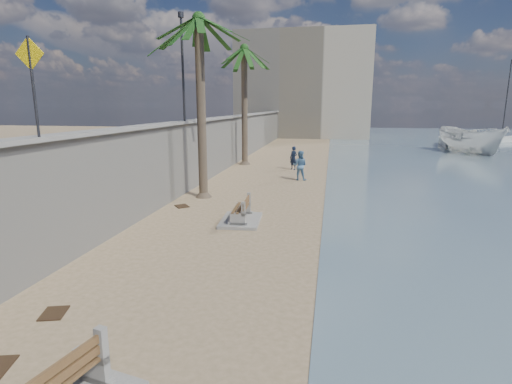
{
  "coord_description": "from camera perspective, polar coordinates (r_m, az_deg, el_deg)",
  "views": [
    {
      "loc": [
        2.22,
        -7.38,
        4.39
      ],
      "look_at": [
        -0.5,
        7.0,
        1.2
      ],
      "focal_mm": 28.0,
      "sensor_mm": 36.0,
      "label": 1
    }
  ],
  "objects": [
    {
      "name": "person_a",
      "position": [
        27.78,
        5.38,
        5.09
      ],
      "size": [
        0.81,
        0.76,
        1.85
      ],
      "primitive_type": "imported",
      "rotation": [
        0.0,
        0.0,
        -0.61
      ],
      "color": "#121C33",
      "rests_on": "ground_plane"
    },
    {
      "name": "boat_cruiser",
      "position": [
        42.42,
        28.4,
        6.7
      ],
      "size": [
        3.9,
        3.95,
        3.45
      ],
      "primitive_type": "imported",
      "rotation": [
        0.0,
        0.0,
        0.42
      ],
      "color": "silver",
      "rests_on": "bay_water"
    },
    {
      "name": "palm_mid",
      "position": [
        19.48,
        -8.19,
        22.97
      ],
      "size": [
        5.0,
        5.0,
        9.06
      ],
      "color": "brown",
      "rests_on": "ground_plane"
    },
    {
      "name": "debris_c",
      "position": [
        17.98,
        -10.54,
        -1.99
      ],
      "size": [
        0.81,
        0.83,
        0.03
      ],
      "primitive_type": "cube",
      "rotation": [
        0.0,
        0.0,
        2.26
      ],
      "color": "#382616",
      "rests_on": "ground_plane"
    },
    {
      "name": "wall_cap",
      "position": [
        28.37,
        -4.53,
        10.57
      ],
      "size": [
        0.8,
        70.0,
        0.12
      ],
      "primitive_type": "cube",
      "color": "gray",
      "rests_on": "seawall"
    },
    {
      "name": "person_b",
      "position": [
        23.86,
        6.29,
        4.0
      ],
      "size": [
        1.02,
        0.84,
        1.95
      ],
      "primitive_type": "imported",
      "rotation": [
        0.0,
        0.0,
        3.01
      ],
      "color": "teal",
      "rests_on": "ground_plane"
    },
    {
      "name": "bench_far",
      "position": [
        15.29,
        -2.19,
        -2.87
      ],
      "size": [
        1.61,
        2.24,
        0.89
      ],
      "color": "gray",
      "rests_on": "ground_plane"
    },
    {
      "name": "seawall",
      "position": [
        28.49,
        -4.47,
        6.95
      ],
      "size": [
        0.45,
        70.0,
        3.5
      ],
      "primitive_type": "cube",
      "color": "gray",
      "rests_on": "ground_plane"
    },
    {
      "name": "debris_b",
      "position": [
        9.97,
        -26.91,
        -15.18
      ],
      "size": [
        0.64,
        0.72,
        0.03
      ],
      "primitive_type": "cube",
      "rotation": [
        0.0,
        0.0,
        1.87
      ],
      "color": "#382616",
      "rests_on": "ground_plane"
    },
    {
      "name": "pedestrian_sign",
      "position": [
        11.46,
        -29.38,
        14.6
      ],
      "size": [
        0.78,
        0.07,
        2.4
      ],
      "color": "#2D2D33",
      "rests_on": "wall_cap"
    },
    {
      "name": "palm_back",
      "position": [
        30.23,
        -1.69,
        19.59
      ],
      "size": [
        5.0,
        5.0,
        9.27
      ],
      "color": "brown",
      "rests_on": "ground_plane"
    },
    {
      "name": "streetlight",
      "position": [
        20.83,
        -10.46,
        18.33
      ],
      "size": [
        0.28,
        0.28,
        5.12
      ],
      "color": "#2D2D33",
      "rests_on": "wall_cap"
    },
    {
      "name": "end_building",
      "position": [
        59.58,
        6.86,
        14.74
      ],
      "size": [
        18.0,
        12.0,
        14.0
      ],
      "primitive_type": "cube",
      "color": "#B7AA93",
      "rests_on": "ground_plane"
    },
    {
      "name": "ground_plane",
      "position": [
        8.87,
        -5.48,
        -17.45
      ],
      "size": [
        140.0,
        140.0,
        0.0
      ],
      "primitive_type": "plane",
      "color": "#A08462"
    },
    {
      "name": "yacht_far",
      "position": [
        48.3,
        26.44,
        6.24
      ],
      "size": [
        3.1,
        7.98,
        1.5
      ],
      "primitive_type": null,
      "rotation": [
        0.0,
        0.0,
        1.45
      ],
      "color": "silver",
      "rests_on": "bay_water"
    },
    {
      "name": "sailboat_west",
      "position": [
        57.23,
        31.64,
        6.45
      ],
      "size": [
        5.72,
        4.72,
        9.68
      ],
      "color": "silver",
      "rests_on": "bay_water"
    }
  ]
}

